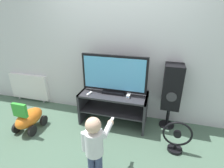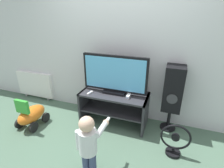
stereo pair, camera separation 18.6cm
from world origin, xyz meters
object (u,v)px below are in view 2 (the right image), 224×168
(television, at_px, (115,75))
(speaker_tower, at_px, (173,90))
(ride_on_toy, at_px, (31,115))
(radiator, at_px, (35,84))
(child, at_px, (88,142))
(game_console, at_px, (129,96))
(remote_primary, at_px, (90,93))
(floor_fan, at_px, (175,141))

(television, height_order, speaker_tower, television)
(ride_on_toy, bearing_deg, radiator, 127.76)
(speaker_tower, bearing_deg, child, -124.21)
(game_console, relative_size, ride_on_toy, 0.28)
(child, bearing_deg, television, 93.87)
(ride_on_toy, bearing_deg, child, -20.92)
(television, distance_m, game_console, 0.40)
(speaker_tower, bearing_deg, remote_primary, -167.67)
(game_console, relative_size, remote_primary, 1.16)
(floor_fan, bearing_deg, radiator, 166.66)
(game_console, height_order, floor_fan, game_console)
(child, xyz_separation_m, ride_on_toy, (-1.36, 0.52, -0.27))
(speaker_tower, relative_size, floor_fan, 2.25)
(child, height_order, ride_on_toy, child)
(child, relative_size, ride_on_toy, 1.47)
(child, relative_size, radiator, 0.92)
(child, height_order, radiator, child)
(remote_primary, xyz_separation_m, speaker_tower, (1.29, 0.28, 0.13))
(television, distance_m, speaker_tower, 0.93)
(television, height_order, ride_on_toy, television)
(remote_primary, relative_size, floor_fan, 0.28)
(television, bearing_deg, floor_fan, -24.15)
(ride_on_toy, bearing_deg, speaker_tower, 17.93)
(speaker_tower, distance_m, radiator, 2.86)
(floor_fan, distance_m, ride_on_toy, 2.30)
(speaker_tower, bearing_deg, radiator, 177.47)
(floor_fan, distance_m, radiator, 3.03)
(game_console, bearing_deg, floor_fan, -26.85)
(child, xyz_separation_m, radiator, (-2.00, 1.35, -0.15))
(floor_fan, relative_size, radiator, 0.55)
(television, bearing_deg, game_console, -15.65)
(remote_primary, relative_size, child, 0.17)
(television, relative_size, game_console, 6.82)
(remote_primary, height_order, floor_fan, remote_primary)
(game_console, xyz_separation_m, speaker_tower, (0.65, 0.19, 0.12))
(television, bearing_deg, radiator, 172.84)
(child, relative_size, speaker_tower, 0.74)
(speaker_tower, bearing_deg, game_console, -163.68)
(ride_on_toy, bearing_deg, game_console, 18.61)
(television, distance_m, remote_primary, 0.51)
(floor_fan, bearing_deg, remote_primary, 168.17)
(remote_primary, distance_m, child, 1.05)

